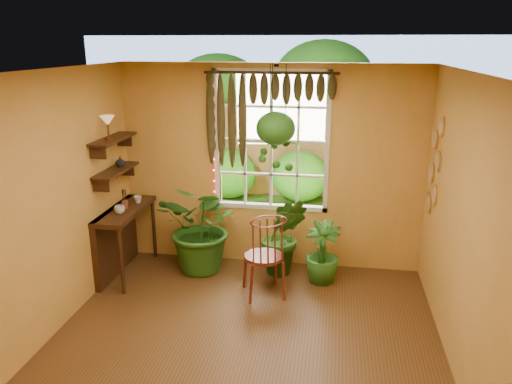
% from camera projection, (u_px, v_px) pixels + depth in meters
% --- Properties ---
extents(floor, '(4.50, 4.50, 0.00)m').
position_uv_depth(floor, '(239.00, 357.00, 4.86)').
color(floor, brown).
rests_on(floor, ground).
extents(ceiling, '(4.50, 4.50, 0.00)m').
position_uv_depth(ceiling, '(236.00, 73.00, 4.08)').
color(ceiling, white).
rests_on(ceiling, wall_back).
extents(wall_back, '(4.00, 0.00, 4.00)m').
position_uv_depth(wall_back, '(271.00, 168.00, 6.59)').
color(wall_back, '#E89D4F').
rests_on(wall_back, floor).
extents(wall_left, '(0.00, 4.50, 4.50)m').
position_uv_depth(wall_left, '(33.00, 216.00, 4.77)').
color(wall_left, '#E89D4F').
rests_on(wall_left, floor).
extents(wall_right, '(0.00, 4.50, 4.50)m').
position_uv_depth(wall_right, '(473.00, 242.00, 4.16)').
color(wall_right, '#E89D4F').
rests_on(wall_right, floor).
extents(window, '(1.52, 0.10, 1.86)m').
position_uv_depth(window, '(271.00, 141.00, 6.52)').
color(window, white).
rests_on(window, wall_back).
extents(valance_vine, '(1.70, 0.12, 1.10)m').
position_uv_depth(valance_vine, '(264.00, 98.00, 6.25)').
color(valance_vine, '#3C1E10').
rests_on(valance_vine, window).
extents(string_lights, '(0.03, 0.03, 1.54)m').
position_uv_depth(string_lights, '(213.00, 137.00, 6.54)').
color(string_lights, '#FF2633').
rests_on(string_lights, window).
extents(wall_plates, '(0.04, 0.32, 1.10)m').
position_uv_depth(wall_plates, '(434.00, 167.00, 5.80)').
color(wall_plates, '#FFF2D0').
rests_on(wall_plates, wall_right).
extents(counter_ledge, '(0.40, 1.20, 0.90)m').
position_uv_depth(counter_ledge, '(119.00, 233.00, 6.50)').
color(counter_ledge, '#3C1E10').
rests_on(counter_ledge, floor).
extents(shelf_lower, '(0.25, 0.90, 0.04)m').
position_uv_depth(shelf_lower, '(116.00, 170.00, 6.25)').
color(shelf_lower, '#3C1E10').
rests_on(shelf_lower, wall_left).
extents(shelf_upper, '(0.25, 0.90, 0.04)m').
position_uv_depth(shelf_upper, '(113.00, 139.00, 6.14)').
color(shelf_upper, '#3C1E10').
rests_on(shelf_upper, wall_left).
extents(backyard, '(14.00, 10.00, 12.00)m').
position_uv_depth(backyard, '(309.00, 121.00, 10.94)').
color(backyard, '#1E5217').
rests_on(backyard, ground).
extents(windsor_chair, '(0.61, 0.62, 1.25)m').
position_uv_depth(windsor_chair, '(264.00, 268.00, 5.95)').
color(windsor_chair, maroon).
rests_on(windsor_chair, floor).
extents(potted_plant_left, '(1.38, 1.29, 1.24)m').
position_uv_depth(potted_plant_left, '(204.00, 227.00, 6.53)').
color(potted_plant_left, '#1D5115').
rests_on(potted_plant_left, floor).
extents(potted_plant_mid, '(0.59, 0.47, 1.06)m').
position_uv_depth(potted_plant_mid, '(283.00, 236.00, 6.47)').
color(potted_plant_mid, '#1D5115').
rests_on(potted_plant_mid, floor).
extents(potted_plant_right, '(0.51, 0.51, 0.79)m').
position_uv_depth(potted_plant_right, '(322.00, 253.00, 6.29)').
color(potted_plant_right, '#1D5115').
rests_on(potted_plant_right, floor).
extents(hanging_basket, '(0.49, 0.49, 1.31)m').
position_uv_depth(hanging_basket, '(276.00, 131.00, 6.13)').
color(hanging_basket, black).
rests_on(hanging_basket, ceiling).
extents(cup_a, '(0.16, 0.16, 0.10)m').
position_uv_depth(cup_a, '(120.00, 210.00, 6.19)').
color(cup_a, silver).
rests_on(cup_a, counter_ledge).
extents(cup_b, '(0.10, 0.10, 0.10)m').
position_uv_depth(cup_b, '(138.00, 199.00, 6.60)').
color(cup_b, beige).
rests_on(cup_b, counter_ledge).
extents(brush_jar, '(0.09, 0.09, 0.32)m').
position_uv_depth(brush_jar, '(124.00, 199.00, 6.36)').
color(brush_jar, brown).
rests_on(brush_jar, counter_ledge).
extents(shelf_vase, '(0.16, 0.16, 0.13)m').
position_uv_depth(shelf_vase, '(120.00, 162.00, 6.35)').
color(shelf_vase, '#B2AD99').
rests_on(shelf_vase, shelf_lower).
extents(tiffany_lamp, '(0.17, 0.17, 0.29)m').
position_uv_depth(tiffany_lamp, '(107.00, 122.00, 5.92)').
color(tiffany_lamp, brown).
rests_on(tiffany_lamp, shelf_upper).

